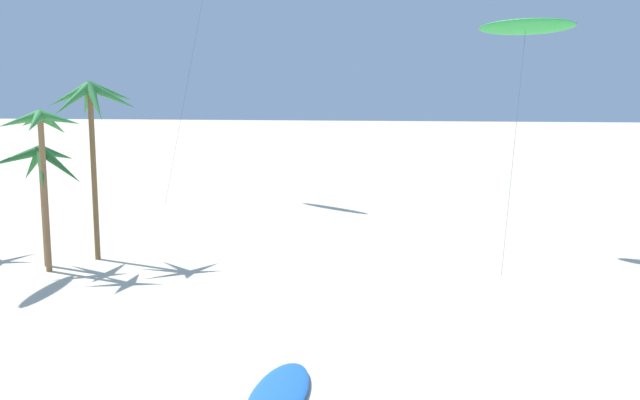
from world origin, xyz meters
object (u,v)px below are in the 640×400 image
Objects in this scene: palm_tree_2 at (92,110)px; grounded_kite_2 at (278,395)px; flying_kite_3 at (526,27)px; palm_tree_1 at (42,168)px; palm_tree_3 at (41,136)px.

grounded_kite_2 is at bearing -54.67° from palm_tree_2.
flying_kite_3 is at bearing 10.04° from palm_tree_2.
palm_tree_3 reaches higher than palm_tree_1.
palm_tree_1 is 1.15× the size of grounded_kite_2.
flying_kite_3 is (25.49, 7.03, 5.72)m from palm_tree_3.
flying_kite_3 is at bearing 12.85° from palm_tree_1.
palm_tree_2 is 1.16× the size of palm_tree_3.
grounded_kite_2 is at bearing -47.31° from palm_tree_1.
palm_tree_3 is at bearing -164.58° from flying_kite_3.
flying_kite_3 is at bearing 15.42° from palm_tree_3.
palm_tree_3 is 1.48× the size of grounded_kite_2.
grounded_kite_2 is at bearing -116.68° from flying_kite_3.
flying_kite_3 reaches higher than palm_tree_1.
flying_kite_3 is 27.84m from grounded_kite_2.
palm_tree_2 reaches higher than grounded_kite_2.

